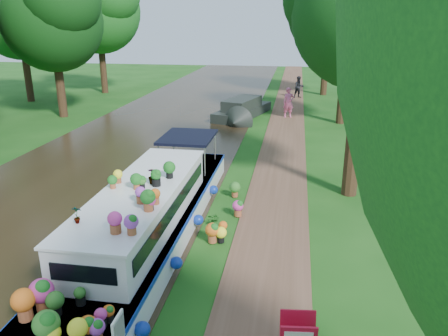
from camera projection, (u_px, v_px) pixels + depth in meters
ground at (235, 222)px, 13.89m from camera, size 100.00×100.00×0.00m
canal_water at (61, 209)px, 14.81m from camera, size 10.00×100.00×0.02m
towpath at (273, 224)px, 13.70m from camera, size 2.20×100.00×0.03m
plant_boat at (144, 222)px, 11.95m from camera, size 2.29×13.52×2.30m
tree_near_overhang at (367, 3)px, 14.05m from camera, size 5.52×5.28×8.99m
tree_near_mid at (349, 14)px, 25.22m from camera, size 6.90×6.60×9.40m
tree_near_far at (329, 8)px, 35.39m from camera, size 7.59×7.26×10.30m
tree_far_c at (52, 13)px, 27.04m from camera, size 7.13×6.82×9.59m
tree_far_d at (98, 4)px, 36.34m from camera, size 8.05×7.70×10.85m
tree_far_h at (18, 5)px, 32.37m from camera, size 7.82×7.48×10.49m
second_boat at (242, 110)px, 28.59m from camera, size 3.43×6.91×1.26m
pedestrian_pink at (289, 103)px, 28.43m from camera, size 0.79×0.60×1.94m
pedestrian_dark at (299, 87)px, 35.69m from camera, size 1.03×0.93×1.74m
verge_plant at (215, 220)px, 13.53m from camera, size 0.50×0.47×0.45m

